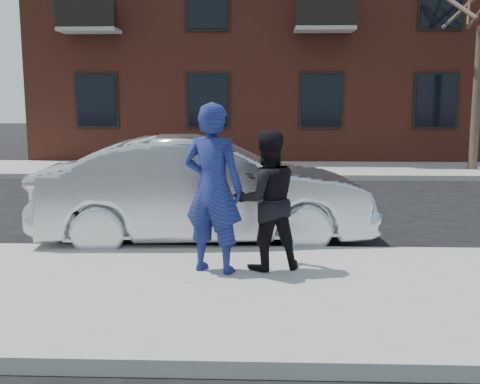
{
  "coord_description": "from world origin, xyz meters",
  "views": [
    {
      "loc": [
        -1.93,
        -6.14,
        2.18
      ],
      "look_at": [
        -2.16,
        0.4,
        1.12
      ],
      "focal_mm": 42.0,
      "sensor_mm": 36.0,
      "label": 1
    }
  ],
  "objects": [
    {
      "name": "ground",
      "position": [
        0.0,
        0.0,
        0.0
      ],
      "size": [
        100.0,
        100.0,
        0.0
      ],
      "primitive_type": "plane",
      "color": "black",
      "rests_on": "ground"
    },
    {
      "name": "near_sidewalk",
      "position": [
        0.0,
        -0.25,
        0.07
      ],
      "size": [
        50.0,
        3.5,
        0.15
      ],
      "primitive_type": "cube",
      "color": "gray",
      "rests_on": "ground"
    },
    {
      "name": "near_curb",
      "position": [
        0.0,
        1.55,
        0.07
      ],
      "size": [
        50.0,
        0.1,
        0.15
      ],
      "primitive_type": "cube",
      "color": "#999691",
      "rests_on": "ground"
    },
    {
      "name": "far_sidewalk",
      "position": [
        0.0,
        11.25,
        0.07
      ],
      "size": [
        50.0,
        3.5,
        0.15
      ],
      "primitive_type": "cube",
      "color": "gray",
      "rests_on": "ground"
    },
    {
      "name": "far_curb",
      "position": [
        0.0,
        9.45,
        0.07
      ],
      "size": [
        50.0,
        0.1,
        0.15
      ],
      "primitive_type": "cube",
      "color": "#999691",
      "rests_on": "ground"
    },
    {
      "name": "apartment_building",
      "position": [
        2.0,
        18.0,
        6.16
      ],
      "size": [
        24.3,
        10.3,
        12.3
      ],
      "color": "maroon",
      "rests_on": "ground"
    },
    {
      "name": "silver_sedan",
      "position": [
        -2.76,
        2.3,
        0.82
      ],
      "size": [
        5.14,
        2.22,
        1.64
      ],
      "primitive_type": "imported",
      "rotation": [
        0.0,
        0.0,
        1.67
      ],
      "color": "#B7BABF",
      "rests_on": "ground"
    },
    {
      "name": "man_hoodie",
      "position": [
        -2.48,
        0.39,
        1.16
      ],
      "size": [
        0.85,
        0.7,
        2.02
      ],
      "rotation": [
        0.0,
        0.0,
        2.81
      ],
      "color": "navy",
      "rests_on": "near_sidewalk"
    },
    {
      "name": "man_peacoat",
      "position": [
        -1.85,
        0.53,
        0.99
      ],
      "size": [
        0.97,
        0.85,
        1.69
      ],
      "rotation": [
        0.0,
        0.0,
        3.44
      ],
      "color": "black",
      "rests_on": "near_sidewalk"
    }
  ]
}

